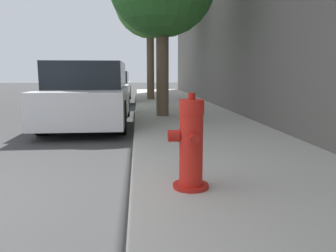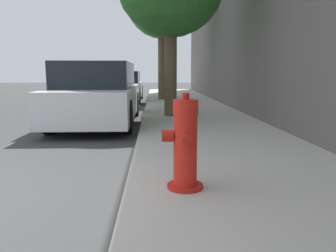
% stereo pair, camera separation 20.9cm
% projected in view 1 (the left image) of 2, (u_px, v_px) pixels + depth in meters
% --- Properties ---
extents(sidewalk_slab, '(2.86, 40.00, 0.12)m').
position_uv_depth(sidewalk_slab, '(278.00, 197.00, 3.18)').
color(sidewalk_slab, '#B7B2A8').
rests_on(sidewalk_slab, ground_plane).
extents(fire_hydrant, '(0.41, 0.42, 0.95)m').
position_uv_depth(fire_hydrant, '(191.00, 145.00, 3.22)').
color(fire_hydrant, red).
rests_on(fire_hydrant, sidewalk_slab).
extents(parked_car_near, '(1.80, 4.57, 1.50)m').
position_uv_depth(parked_car_near, '(91.00, 95.00, 7.96)').
color(parked_car_near, silver).
rests_on(parked_car_near, ground_plane).
extents(parked_car_mid, '(1.77, 4.21, 1.32)m').
position_uv_depth(parked_car_mid, '(110.00, 87.00, 14.45)').
color(parked_car_mid, '#B7B7BC').
rests_on(parked_car_mid, ground_plane).
extents(street_tree_far, '(2.96, 2.96, 5.54)m').
position_uv_depth(street_tree_far, '(150.00, 3.00, 13.71)').
color(street_tree_far, brown).
rests_on(street_tree_far, sidewalk_slab).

